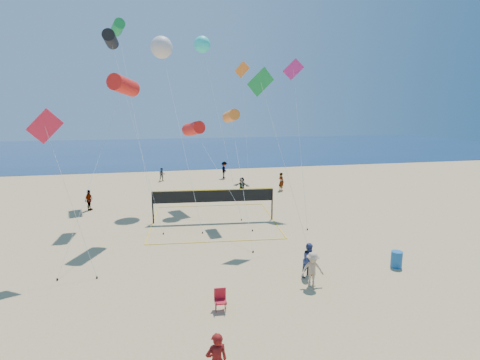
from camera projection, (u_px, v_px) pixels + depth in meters
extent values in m
plane|color=tan|center=(233.00, 356.00, 12.25)|extent=(120.00, 120.00, 0.00)
cube|color=navy|center=(172.00, 149.00, 71.76)|extent=(140.00, 50.00, 0.03)
imported|color=navy|center=(310.00, 260.00, 17.80)|extent=(0.99, 0.90, 1.68)
imported|color=tan|center=(312.00, 269.00, 16.86)|extent=(1.07, 0.65, 1.62)
imported|color=gray|center=(89.00, 200.00, 29.33)|extent=(0.71, 1.03, 1.63)
imported|color=gray|center=(242.00, 186.00, 34.44)|extent=(1.58, 1.18, 1.66)
imported|color=gray|center=(281.00, 182.00, 36.21)|extent=(0.63, 0.76, 1.78)
imported|color=gray|center=(162.00, 175.00, 40.89)|extent=(0.78, 0.65, 1.45)
imported|color=gray|center=(224.00, 170.00, 42.50)|extent=(1.11, 1.41, 1.91)
cube|color=#AF1421|center=(220.00, 302.00, 14.87)|extent=(0.50, 0.46, 0.05)
cube|color=#AF1421|center=(220.00, 293.00, 15.01)|extent=(0.48, 0.07, 0.47)
cylinder|color=black|center=(216.00, 308.00, 14.71)|extent=(0.04, 0.24, 0.62)
cylinder|color=black|center=(215.00, 304.00, 15.05)|extent=(0.04, 0.24, 0.62)
cylinder|color=black|center=(226.00, 308.00, 14.77)|extent=(0.04, 0.24, 0.62)
cylinder|color=black|center=(225.00, 303.00, 15.10)|extent=(0.04, 0.24, 0.62)
cylinder|color=#18599C|center=(397.00, 259.00, 18.95)|extent=(0.58, 0.58, 0.83)
cylinder|color=black|center=(153.00, 208.00, 25.96)|extent=(0.10, 0.10, 2.25)
cylinder|color=black|center=(272.00, 204.00, 26.96)|extent=(0.10, 0.10, 2.25)
cube|color=black|center=(213.00, 196.00, 26.33)|extent=(8.41, 0.76, 0.84)
cube|color=yellow|center=(213.00, 190.00, 26.24)|extent=(8.41, 0.77, 0.06)
cube|color=yellow|center=(217.00, 242.00, 22.56)|extent=(8.61, 0.81, 0.02)
cube|color=yellow|center=(211.00, 206.00, 30.79)|extent=(8.61, 0.81, 0.02)
cylinder|color=red|center=(124.00, 85.00, 22.46)|extent=(1.84, 2.56, 1.29)
cylinder|color=silver|center=(95.00, 171.00, 20.00)|extent=(2.99, 6.36, 9.24)
cylinder|color=black|center=(57.00, 279.00, 17.54)|extent=(0.08, 0.08, 0.10)
cylinder|color=black|center=(111.00, 39.00, 25.86)|extent=(0.91, 2.07, 1.12)
cylinder|color=silver|center=(136.00, 133.00, 24.87)|extent=(3.07, 5.25, 12.57)
cylinder|color=black|center=(163.00, 234.00, 23.88)|extent=(0.08, 0.08, 0.10)
cylinder|color=orange|center=(231.00, 116.00, 25.65)|extent=(0.96, 1.88, 0.99)
cylinder|color=silver|center=(241.00, 177.00, 23.27)|extent=(0.03, 6.44, 7.36)
cylinder|color=black|center=(253.00, 252.00, 20.89)|extent=(0.08, 0.08, 0.10)
cube|color=red|center=(45.00, 126.00, 17.71)|extent=(1.73, 0.28, 1.71)
cylinder|color=silver|center=(71.00, 202.00, 17.73)|extent=(2.14, 1.85, 7.06)
cylinder|color=black|center=(97.00, 278.00, 17.74)|extent=(0.08, 0.08, 0.10)
cube|color=green|center=(261.00, 82.00, 21.69)|extent=(1.71, 0.35, 1.72)
cylinder|color=silver|center=(284.00, 164.00, 21.69)|extent=(2.32, 2.39, 9.39)
cylinder|color=black|center=(308.00, 246.00, 21.69)|extent=(0.08, 0.08, 0.10)
cube|color=#C5257D|center=(293.00, 69.00, 28.54)|extent=(1.53, 0.62, 1.62)
cylinder|color=silver|center=(300.00, 144.00, 26.63)|extent=(0.89, 5.97, 10.79)
cylinder|color=black|center=(307.00, 229.00, 24.72)|extent=(0.08, 0.08, 0.10)
sphere|color=silver|center=(162.00, 47.00, 29.43)|extent=(2.01, 2.01, 1.71)
cylinder|color=silver|center=(180.00, 131.00, 26.76)|extent=(2.06, 8.54, 12.57)
cylinder|color=black|center=(203.00, 233.00, 24.08)|extent=(0.08, 0.08, 0.10)
sphere|color=#2CEADA|center=(202.00, 44.00, 29.79)|extent=(1.51, 1.51, 1.31)
cylinder|color=silver|center=(221.00, 128.00, 28.32)|extent=(1.93, 6.06, 12.85)
cylinder|color=black|center=(241.00, 220.00, 26.84)|extent=(0.08, 0.08, 0.10)
cylinder|color=green|center=(118.00, 27.00, 31.70)|extent=(1.47, 2.35, 1.20)
cylinder|color=silver|center=(134.00, 115.00, 29.81)|extent=(2.45, 7.38, 14.59)
cylinder|color=black|center=(153.00, 215.00, 27.92)|extent=(0.08, 0.08, 0.10)
cube|color=orange|center=(242.00, 69.00, 35.79)|extent=(1.36, 0.85, 1.57)
cylinder|color=silver|center=(246.00, 131.00, 34.41)|extent=(0.40, 5.10, 11.48)
cylinder|color=black|center=(250.00, 199.00, 33.03)|extent=(0.08, 0.08, 0.10)
cylinder|color=red|center=(193.00, 129.00, 29.65)|extent=(1.76, 2.60, 1.31)
cylinder|color=silver|center=(220.00, 175.00, 27.07)|extent=(3.09, 7.28, 6.28)
cylinder|color=black|center=(252.00, 230.00, 24.50)|extent=(0.08, 0.08, 0.10)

